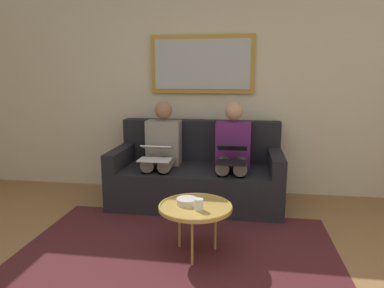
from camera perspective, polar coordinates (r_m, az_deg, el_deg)
wall_rear at (r=4.35m, az=1.78°, el=9.42°), size 6.00×0.12×2.60m
area_rug at (r=2.98m, az=-2.54°, el=-17.46°), size 2.60×1.80×0.01m
couch at (r=4.03m, az=0.88°, el=-4.97°), size 1.85×0.90×0.90m
framed_mirror at (r=4.26m, az=1.65°, el=12.75°), size 1.23×0.05×0.67m
coffee_table at (r=2.84m, az=0.56°, el=-10.20°), size 0.59×0.59×0.42m
cup at (r=2.73m, az=1.09°, el=-9.75°), size 0.07×0.07×0.09m
bowl at (r=2.85m, az=-0.81°, el=-9.26°), size 0.17×0.17×0.05m
person_left at (r=3.86m, az=6.57°, el=-1.23°), size 0.38×0.58×1.14m
laptop_black at (r=3.63m, az=6.44°, el=-1.65°), size 0.31×0.40×0.17m
person_right at (r=3.96m, az=-4.89°, el=-0.87°), size 0.38×0.58×1.14m
laptop_white at (r=3.73m, az=-5.76°, el=-1.41°), size 0.33×0.34×0.15m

